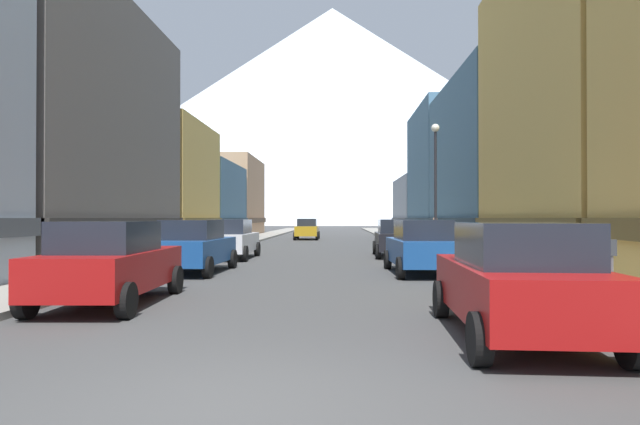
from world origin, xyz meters
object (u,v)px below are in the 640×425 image
car_driving_0 (307,229)px  potted_plant_0 (548,264)px  car_left_0 (110,263)px  car_right_0 (518,280)px  car_left_2 (231,239)px  car_right_1 (422,247)px  streetlamp_right (435,170)px  parking_meter_near (612,267)px  car_right_2 (396,238)px  trash_bin_right (533,262)px  potted_plant_1 (505,251)px  pedestrian_1 (214,234)px  pedestrian_0 (435,234)px  car_left_1 (194,246)px

car_driving_0 → potted_plant_0: 31.50m
car_left_0 → car_right_0: (7.60, -2.93, 0.00)m
car_left_2 → car_right_1: size_ratio=0.99×
streetlamp_right → parking_meter_near: bearing=-88.4°
car_right_2 → trash_bin_right: size_ratio=4.54×
car_right_1 → potted_plant_1: car_right_1 is taller
trash_bin_right → potted_plant_1: 4.55m
potted_plant_0 → pedestrian_1: 20.57m
trash_bin_right → pedestrian_0: pedestrian_0 is taller
car_left_1 → pedestrian_1: 13.51m
car_right_0 → pedestrian_0: (2.45, 20.52, 0.06)m
trash_bin_right → pedestrian_0: (-0.10, 14.07, 0.32)m
car_left_1 → potted_plant_0: size_ratio=5.40×
potted_plant_0 → potted_plant_1: 3.86m
car_driving_0 → pedestrian_0: 18.62m
potted_plant_1 → car_right_2: bearing=117.0°
car_right_2 → potted_plant_1: (3.20, -6.27, -0.24)m
car_left_2 → trash_bin_right: car_left_2 is taller
car_right_2 → streetlamp_right: bearing=-48.8°
potted_plant_1 → car_right_0: bearing=-106.3°
car_left_1 → car_right_0: bearing=-51.4°
car_right_1 → car_left_0: bearing=-139.3°
car_right_1 → potted_plant_1: 3.54m
trash_bin_right → potted_plant_1: size_ratio=1.09×
parking_meter_near → car_right_1: bearing=103.1°
pedestrian_0 → car_left_1: bearing=-132.5°
car_right_0 → car_right_2: size_ratio=1.01×
car_right_0 → streetlamp_right: bearing=84.3°
car_left_0 → potted_plant_1: 13.45m
potted_plant_1 → pedestrian_0: 9.60m
trash_bin_right → potted_plant_1: bearing=81.8°
car_left_0 → car_right_1: same height
car_left_1 → pedestrian_1: size_ratio=2.76×
car_left_0 → pedestrian_1: 20.04m
streetlamp_right → car_right_2: bearing=131.2°
car_right_0 → streetlamp_right: streetlamp_right is taller
car_left_0 → trash_bin_right: 10.74m
parking_meter_near → pedestrian_1: size_ratio=0.82×
car_right_1 → car_driving_0: size_ratio=1.01×
pedestrian_0 → pedestrian_1: 12.71m
car_driving_0 → streetlamp_right: 23.23m
car_right_0 → pedestrian_0: bearing=83.2°
car_driving_0 → parking_meter_near: 37.06m
car_right_1 → car_driving_0: bearing=100.9°
trash_bin_right → streetlamp_right: streetlamp_right is taller
car_left_2 → car_right_0: 17.49m
potted_plant_0 → potted_plant_1: potted_plant_1 is taller
car_left_0 → car_left_2: 12.83m
potted_plant_0 → pedestrian_1: bearing=130.1°
car_left_2 → pedestrian_1: bearing=109.1°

